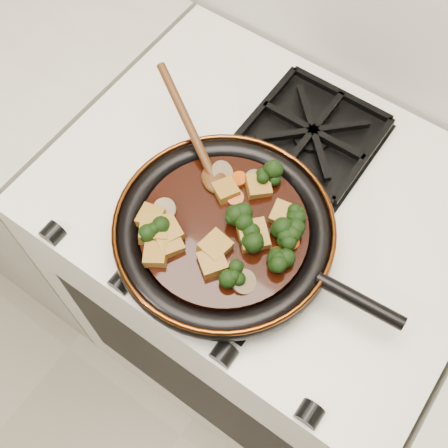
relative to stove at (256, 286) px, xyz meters
The scene contains 37 objects.
stove is the anchor object (origin of this frame).
burner_grate_front 0.48m from the stove, 90.00° to the right, with size 0.23×0.23×0.03m, color black, non-canonical shape.
burner_grate_back 0.48m from the stove, 90.00° to the left, with size 0.23×0.23×0.03m, color black, non-canonical shape.
skillet 0.51m from the stove, 92.44° to the right, with size 0.48×0.36×0.05m.
braising_sauce 0.52m from the stove, 93.34° to the right, with size 0.27×0.27×0.02m, color black.
tofu_cube_0 0.56m from the stove, 105.78° to the right, with size 0.04×0.04×0.02m, color olive.
tofu_cube_1 0.52m from the stove, 118.90° to the right, with size 0.04×0.04×0.02m, color olive.
tofu_cube_2 0.56m from the stove, 120.77° to the right, with size 0.04×0.04×0.02m, color olive.
tofu_cube_3 0.52m from the stove, 44.67° to the right, with size 0.04×0.04×0.02m, color olive.
tofu_cube_4 0.52m from the stove, 94.41° to the right, with size 0.04×0.04×0.02m, color olive.
tofu_cube_5 0.55m from the stove, 85.31° to the right, with size 0.04×0.04×0.02m, color olive.
tofu_cube_6 0.54m from the stove, 88.78° to the right, with size 0.04×0.04×0.02m, color olive.
tofu_cube_7 0.53m from the stove, 70.97° to the right, with size 0.04×0.05×0.02m, color olive.
tofu_cube_8 0.55m from the stove, 110.69° to the right, with size 0.04×0.04×0.02m, color olive.
tofu_cube_9 0.57m from the stove, 105.40° to the right, with size 0.04×0.03×0.02m, color olive.
tofu_cube_10 0.56m from the stove, 114.88° to the right, with size 0.04×0.04×0.02m, color olive.
broccoli_floret_0 0.52m from the stove, 86.22° to the right, with size 0.06×0.06×0.05m, color black, non-canonical shape.
broccoli_floret_1 0.54m from the stove, 55.06° to the right, with size 0.06×0.06×0.05m, color black, non-canonical shape.
broccoli_floret_2 0.54m from the stove, 70.34° to the right, with size 0.06×0.06×0.05m, color black, non-canonical shape.
broccoli_floret_3 0.53m from the stove, 47.59° to the right, with size 0.06×0.06×0.05m, color black, non-canonical shape.
broccoli_floret_4 0.56m from the stove, 111.65° to the right, with size 0.06×0.06×0.05m, color black, non-canonical shape.
broccoli_floret_5 0.53m from the stove, 48.46° to the right, with size 0.06×0.06×0.05m, color black, non-canonical shape.
broccoli_floret_6 0.55m from the stove, 74.12° to the right, with size 0.06×0.06×0.05m, color black, non-canonical shape.
broccoli_floret_7 0.53m from the stove, 83.87° to the right, with size 0.06×0.06×0.06m, color black, non-canonical shape.
broccoli_floret_8 0.53m from the stove, 36.87° to the right, with size 0.06×0.06×0.05m, color black, non-canonical shape.
carrot_coin_0 0.52m from the stove, 106.58° to the right, with size 0.03×0.03×0.01m, color #AC3B04.
carrot_coin_1 0.55m from the stove, 75.52° to the right, with size 0.03×0.03×0.01m, color #AC3B04.
carrot_coin_2 0.52m from the stove, 88.79° to the right, with size 0.03×0.03×0.01m, color #AC3B04.
carrot_coin_3 0.53m from the stove, 44.29° to the right, with size 0.03×0.03×0.01m, color #AC3B04.
carrot_coin_4 0.54m from the stove, 53.21° to the right, with size 0.03×0.03×0.01m, color #AC3B04.
carrot_coin_5 0.52m from the stove, 130.82° to the right, with size 0.03×0.03×0.01m, color #AC3B04.
mushroom_slice_0 0.55m from the stove, 69.38° to the right, with size 0.04×0.04×0.01m, color brown.
mushroom_slice_1 0.55m from the stove, 122.87° to the right, with size 0.03×0.03×0.01m, color brown.
mushroom_slice_2 0.52m from the stove, 119.04° to the right, with size 0.03×0.03×0.01m, color brown.
mushroom_slice_3 0.52m from the stove, 143.71° to the right, with size 0.04×0.04×0.01m, color brown.
mushroom_slice_4 0.55m from the stove, 122.44° to the right, with size 0.04×0.04×0.01m, color brown.
wooden_spoon 0.55m from the stove, 160.50° to the right, with size 0.13×0.09×0.22m.
Camera 1 is at (0.22, 1.23, 1.74)m, focal length 45.00 mm.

